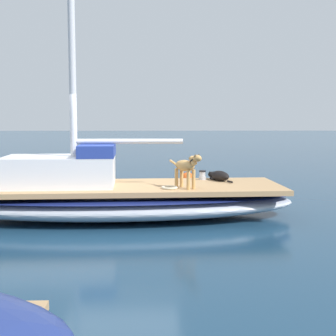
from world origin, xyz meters
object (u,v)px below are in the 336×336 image
at_px(dog_tan, 186,167).
at_px(deck_winch, 202,175).
at_px(sailboat_main, 119,201).
at_px(dog_black, 219,176).
at_px(mooring_buoy, 187,180).
at_px(coiled_rope, 170,188).

relative_size(dog_tan, deck_winch, 3.82).
bearing_deg(sailboat_main, dog_black, -73.26).
bearing_deg(dog_black, mooring_buoy, 7.77).
xyz_separation_m(dog_black, mooring_buoy, (3.49, 0.48, -0.55)).
bearing_deg(mooring_buoy, dog_black, -172.23).
height_order(dog_tan, deck_winch, dog_tan).
relative_size(dog_black, deck_winch, 4.29).
xyz_separation_m(dog_tan, mooring_buoy, (4.64, -0.31, -0.86)).
distance_m(deck_winch, mooring_buoy, 3.37).
relative_size(dog_black, coiled_rope, 2.78).
bearing_deg(mooring_buoy, deck_winch, -177.86).
relative_size(coiled_rope, mooring_buoy, 0.74).
bearing_deg(dog_tan, mooring_buoy, -3.84).
bearing_deg(dog_black, sailboat_main, 106.74).
xyz_separation_m(sailboat_main, dog_tan, (-0.50, -1.35, 0.75)).
height_order(dog_tan, dog_black, dog_tan).
xyz_separation_m(sailboat_main, dog_black, (0.64, -2.14, 0.43)).
distance_m(sailboat_main, coiled_rope, 1.19).
bearing_deg(dog_tan, dog_black, -34.56).
height_order(sailboat_main, dog_tan, dog_tan).
bearing_deg(sailboat_main, deck_winch, -65.63).
xyz_separation_m(dog_black, deck_winch, (0.17, 0.35, -0.01)).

